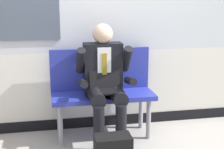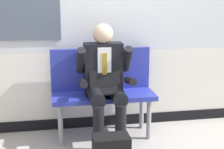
% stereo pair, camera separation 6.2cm
% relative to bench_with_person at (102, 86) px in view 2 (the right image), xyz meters
% --- Properties ---
extents(ground_plane, '(18.00, 18.00, 0.00)m').
position_rel_bench_with_person_xyz_m(ground_plane, '(0.12, -0.34, -0.55)').
color(ground_plane, '#9E9991').
extents(station_wall, '(5.88, 0.17, 2.61)m').
position_rel_bench_with_person_xyz_m(station_wall, '(0.10, 0.27, 0.75)').
color(station_wall, silver).
rests_on(station_wall, ground).
extents(bench_with_person, '(1.10, 0.42, 0.95)m').
position_rel_bench_with_person_xyz_m(bench_with_person, '(0.00, 0.00, 0.00)').
color(bench_with_person, '#28339E').
rests_on(bench_with_person, ground).
extents(person_seated, '(0.57, 0.70, 1.24)m').
position_rel_bench_with_person_xyz_m(person_seated, '(-0.00, -0.20, 0.11)').
color(person_seated, black).
rests_on(person_seated, ground).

